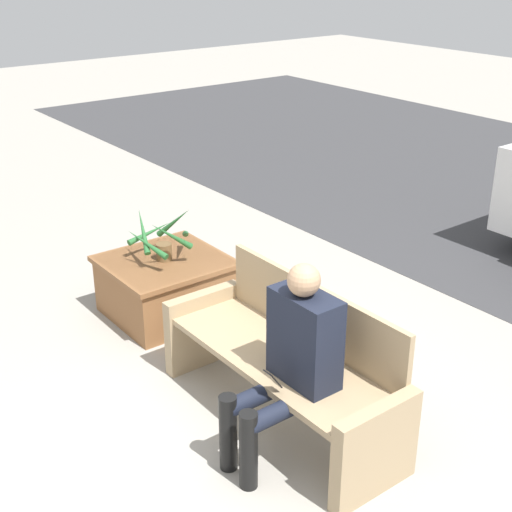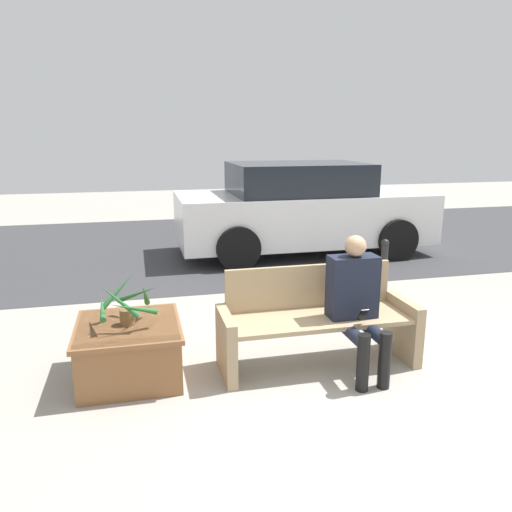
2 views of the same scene
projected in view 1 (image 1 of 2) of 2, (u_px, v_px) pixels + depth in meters
name	position (u px, v px, depth m)	size (l,w,h in m)	color
ground_plane	(256.00, 446.00, 4.31)	(30.00, 30.00, 0.00)	#9E998E
bench	(285.00, 360.00, 4.42)	(1.77, 0.59, 0.87)	tan
person_seated	(291.00, 356.00, 4.00)	(0.43, 0.63, 1.20)	black
planter_box	(166.00, 284.00, 5.75)	(0.87, 0.92, 0.48)	brown
potted_plant	(163.00, 238.00, 5.58)	(0.51, 0.54, 0.42)	brown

